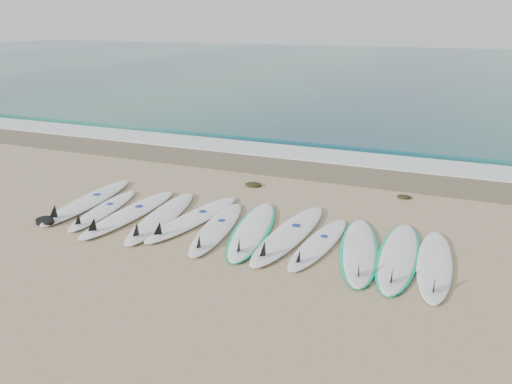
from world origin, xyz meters
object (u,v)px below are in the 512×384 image
at_px(surfboard_6, 252,230).
at_px(surfboard_11, 435,265).
at_px(surfboard_0, 87,202).
at_px(leash_coil, 46,221).

bearing_deg(surfboard_6, surfboard_11, -12.88).
distance_m(surfboard_6, surfboard_11, 3.13).
bearing_deg(surfboard_11, surfboard_0, 176.11).
height_order(surfboard_6, surfboard_11, surfboard_6).
bearing_deg(leash_coil, surfboard_11, 7.18).
relative_size(surfboard_6, leash_coil, 6.08).
distance_m(surfboard_0, surfboard_6, 3.71).
relative_size(surfboard_0, surfboard_11, 1.12).
relative_size(surfboard_0, surfboard_6, 1.04).
bearing_deg(surfboard_11, leash_coil, -174.81).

